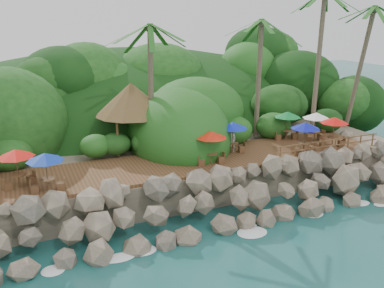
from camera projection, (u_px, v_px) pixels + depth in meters
name	position (u px, v px, depth m)	size (l,w,h in m)	color
ground	(236.00, 235.00, 22.44)	(140.00, 140.00, 0.00)	#19514F
land_base	(146.00, 139.00, 36.21)	(32.00, 25.20, 2.10)	gray
jungle_hill	(125.00, 130.00, 43.11)	(44.80, 28.00, 15.40)	#143811
seawall	(220.00, 201.00, 23.86)	(29.00, 4.00, 2.30)	gray
terrace	(192.00, 162.00, 27.08)	(26.00, 5.00, 0.20)	brown
jungle_foliage	(150.00, 154.00, 35.64)	(44.00, 16.00, 12.00)	#143811
foam_line	(233.00, 232.00, 22.70)	(25.20, 0.80, 0.06)	white
palms	(196.00, 0.00, 27.21)	(33.81, 7.22, 12.63)	brown
palapa	(131.00, 99.00, 28.54)	(4.96, 4.96, 4.60)	brown
dining_clusters	(225.00, 131.00, 27.15)	(22.58, 5.17, 2.14)	brown
railing	(329.00, 145.00, 28.15)	(8.30, 0.10, 1.00)	brown
waiter	(231.00, 140.00, 28.43)	(0.62, 0.41, 1.70)	silver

